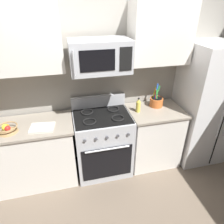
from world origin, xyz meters
name	(u,v)px	position (x,y,z in m)	size (l,w,h in m)	color
ground_plane	(113,201)	(0.00, 0.00, 0.00)	(16.00, 16.00, 0.00)	#6B5B4C
wall_back	(96,79)	(0.00, 0.99, 1.30)	(8.00, 0.10, 2.60)	#9E998E
counter_left	(32,154)	(-0.96, 0.62, 0.46)	(1.14, 0.59, 0.91)	silver
range_oven	(103,143)	(0.00, 0.62, 0.47)	(0.76, 0.63, 1.09)	#B2B5BA
counter_right	(153,136)	(0.77, 0.62, 0.46)	(0.77, 0.59, 0.91)	silver
refrigerator	(208,105)	(1.60, 0.61, 0.90)	(0.85, 0.70, 1.79)	silver
microwave	(100,56)	(0.00, 0.65, 1.70)	(0.69, 0.44, 0.37)	#B2B5BA
upper_cabinets_left	(6,40)	(-0.97, 0.77, 1.90)	(1.13, 0.34, 0.72)	silver
upper_cabinets_right	(160,34)	(0.78, 0.77, 1.90)	(0.76, 0.34, 0.72)	silver
utensil_crock	(156,101)	(0.82, 0.74, 0.98)	(0.19, 0.19, 0.33)	#D1662D
fruit_basket	(7,129)	(-1.13, 0.53, 0.96)	(0.23, 0.23, 0.11)	#9E7A4C
cutting_board	(42,127)	(-0.75, 0.53, 0.92)	(0.28, 0.21, 0.02)	silver
bottle_oil	(138,106)	(0.51, 0.64, 1.00)	(0.06, 0.06, 0.21)	gold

